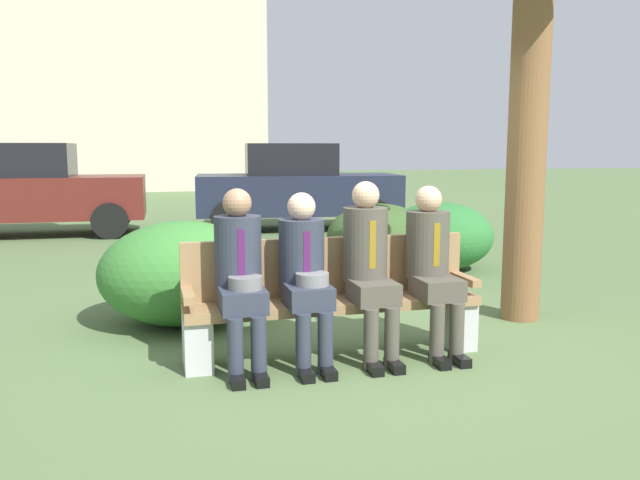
% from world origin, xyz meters
% --- Properties ---
extents(ground_plane, '(80.00, 80.00, 0.00)m').
position_xyz_m(ground_plane, '(0.00, 0.00, 0.00)').
color(ground_plane, '#536B40').
extents(park_bench, '(2.26, 0.44, 0.90)m').
position_xyz_m(park_bench, '(-0.09, -0.05, 0.43)').
color(park_bench, '#99754C').
rests_on(park_bench, ground).
extents(seated_man_leftmost, '(0.34, 0.72, 1.30)m').
position_xyz_m(seated_man_leftmost, '(-0.81, -0.18, 0.72)').
color(seated_man_leftmost, '#2D3342').
rests_on(seated_man_leftmost, ground).
extents(seated_man_centerleft, '(0.34, 0.72, 1.27)m').
position_xyz_m(seated_man_centerleft, '(-0.33, -0.19, 0.71)').
color(seated_man_centerleft, '#2D3342').
rests_on(seated_man_centerleft, ground).
extents(seated_man_centerright, '(0.34, 0.72, 1.34)m').
position_xyz_m(seated_man_centerright, '(0.17, -0.18, 0.75)').
color(seated_man_centerright, '#4C473D').
rests_on(seated_man_centerright, ground).
extents(seated_man_rightmost, '(0.34, 0.72, 1.30)m').
position_xyz_m(seated_man_rightmost, '(0.69, -0.18, 0.73)').
color(seated_man_rightmost, '#4C473D').
rests_on(seated_man_rightmost, ground).
extents(shrub_near_bench, '(1.43, 1.31, 0.89)m').
position_xyz_m(shrub_near_bench, '(2.25, 2.96, 0.45)').
color(shrub_near_bench, '#2C7032').
rests_on(shrub_near_bench, ground).
extents(shrub_mid_lawn, '(1.50, 1.38, 0.94)m').
position_xyz_m(shrub_mid_lawn, '(-1.14, 1.16, 0.47)').
color(shrub_mid_lawn, '#367530').
rests_on(shrub_mid_lawn, ground).
extents(shrub_far_lawn, '(1.39, 1.28, 0.87)m').
position_xyz_m(shrub_far_lawn, '(1.50, 3.21, 0.43)').
color(shrub_far_lawn, '#375326').
rests_on(shrub_far_lawn, ground).
extents(parked_car_near, '(3.94, 1.79, 1.68)m').
position_xyz_m(parked_car_near, '(-3.47, 7.94, 0.84)').
color(parked_car_near, '#591E19').
rests_on(parked_car_near, ground).
extents(parked_car_far, '(4.05, 2.06, 1.68)m').
position_xyz_m(parked_car_far, '(1.39, 7.58, 0.84)').
color(parked_car_far, '#1E2338').
rests_on(parked_car_far, ground).
extents(building_backdrop, '(11.45, 7.52, 11.82)m').
position_xyz_m(building_backdrop, '(-2.38, 23.26, 5.93)').
color(building_backdrop, beige).
rests_on(building_backdrop, ground).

